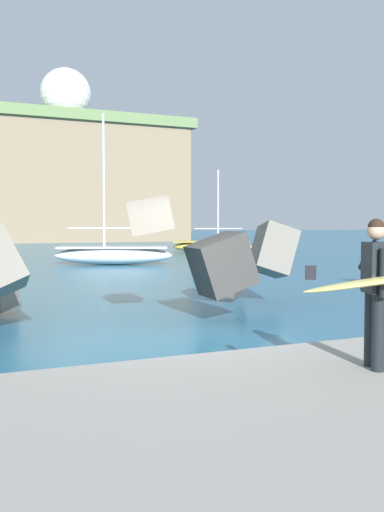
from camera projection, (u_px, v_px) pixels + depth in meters
The scene contains 8 objects.
ground_plane at pixel (167, 344), 9.20m from camera, with size 400.00×400.00×0.00m, color #235B7A.
walkway_path at pixel (315, 410), 5.54m from camera, with size 48.00×4.40×0.24m, color gray.
breakwater_jetty at pixel (141, 262), 10.88m from camera, with size 27.64×7.35×2.91m.
surfer_with_board at pixel (381, 282), 6.50m from camera, with size 2.08×1.48×1.78m.
boat_near_centre at pixel (113, 254), 27.71m from camera, with size 6.02×3.75×7.39m.
boat_near_right at pixel (212, 246), 39.92m from camera, with size 5.83×4.84×5.86m.
mooring_buoy_inner at pixel (206, 251), 37.97m from camera, with size 0.44×0.44×0.44m.
radar_dome at pixel (66, 100), 86.04m from camera, with size 7.72×7.72×11.06m.
Camera 1 is at (-3.31, -8.50, 1.93)m, focal length 39.44 mm.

